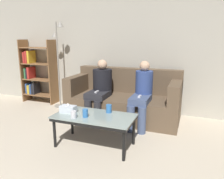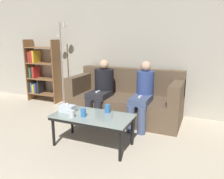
# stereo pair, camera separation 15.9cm
# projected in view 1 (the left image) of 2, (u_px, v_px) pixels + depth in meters

# --- Properties ---
(wall_back) EXTENTS (12.00, 0.06, 2.60)m
(wall_back) POSITION_uv_depth(u_px,v_px,m) (133.00, 46.00, 4.31)
(wall_back) COLOR #B7B2A3
(wall_back) RESTS_ON ground_plane
(couch) EXTENTS (2.02, 0.89, 0.90)m
(couch) POSITION_uv_depth(u_px,v_px,m) (124.00, 100.00, 4.07)
(couch) COLOR brown
(couch) RESTS_ON ground_plane
(coffee_table) EXTENTS (1.09, 0.56, 0.44)m
(coffee_table) POSITION_uv_depth(u_px,v_px,m) (94.00, 118.00, 2.95)
(coffee_table) COLOR #8C9E99
(coffee_table) RESTS_ON ground_plane
(cup_near_left) EXTENTS (0.08, 0.08, 0.12)m
(cup_near_left) POSITION_uv_depth(u_px,v_px,m) (109.00, 109.00, 3.04)
(cup_near_left) COLOR #3372BF
(cup_near_left) RESTS_ON coffee_table
(cup_near_right) EXTENTS (0.07, 0.07, 0.09)m
(cup_near_right) POSITION_uv_depth(u_px,v_px,m) (74.00, 114.00, 2.84)
(cup_near_right) COLOR silver
(cup_near_right) RESTS_ON coffee_table
(cup_far_center) EXTENTS (0.07, 0.07, 0.11)m
(cup_far_center) POSITION_uv_depth(u_px,v_px,m) (85.00, 113.00, 2.87)
(cup_far_center) COLOR #3372BF
(cup_far_center) RESTS_ON coffee_table
(tissue_box) EXTENTS (0.22, 0.12, 0.13)m
(tissue_box) POSITION_uv_depth(u_px,v_px,m) (68.00, 109.00, 3.05)
(tissue_box) COLOR silver
(tissue_box) RESTS_ON coffee_table
(bookshelf) EXTENTS (0.80, 0.32, 1.43)m
(bookshelf) POSITION_uv_depth(u_px,v_px,m) (36.00, 73.00, 5.01)
(bookshelf) COLOR brown
(bookshelf) RESTS_ON ground_plane
(standing_lamp) EXTENTS (0.31, 0.26, 1.79)m
(standing_lamp) POSITION_uv_depth(u_px,v_px,m) (59.00, 56.00, 4.53)
(standing_lamp) COLOR gray
(standing_lamp) RESTS_ON ground_plane
(seated_person_left_end) EXTENTS (0.35, 0.67, 1.08)m
(seated_person_left_end) POSITION_uv_depth(u_px,v_px,m) (100.00, 88.00, 3.95)
(seated_person_left_end) COLOR #28282D
(seated_person_left_end) RESTS_ON ground_plane
(seated_person_mid_left) EXTENTS (0.31, 0.70, 1.09)m
(seated_person_mid_left) POSITION_uv_depth(u_px,v_px,m) (142.00, 93.00, 3.65)
(seated_person_mid_left) COLOR #47567A
(seated_person_mid_left) RESTS_ON ground_plane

